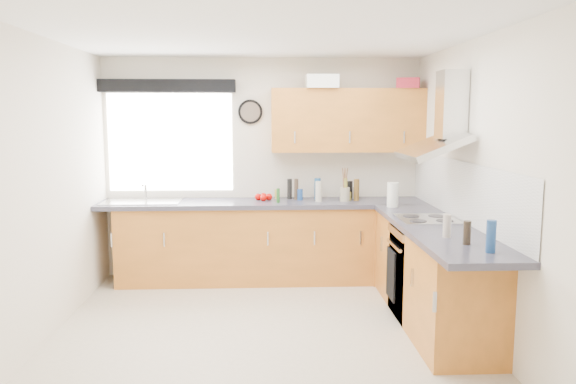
{
  "coord_description": "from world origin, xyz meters",
  "views": [
    {
      "loc": [
        0.0,
        -4.67,
        1.86
      ],
      "look_at": [
        0.25,
        0.85,
        1.1
      ],
      "focal_mm": 35.0,
      "sensor_mm": 36.0,
      "label": 1
    }
  ],
  "objects_px": {
    "oven": "(426,272)",
    "extractor_hood": "(442,125)",
    "upper_cabinets": "(347,120)",
    "washing_machine": "(201,248)"
  },
  "relations": [
    {
      "from": "upper_cabinets",
      "to": "washing_machine",
      "type": "height_order",
      "value": "upper_cabinets"
    },
    {
      "from": "extractor_hood",
      "to": "upper_cabinets",
      "type": "bearing_deg",
      "value": 116.13
    },
    {
      "from": "extractor_hood",
      "to": "washing_machine",
      "type": "distance_m",
      "value": 2.95
    },
    {
      "from": "upper_cabinets",
      "to": "washing_machine",
      "type": "bearing_deg",
      "value": -176.35
    },
    {
      "from": "oven",
      "to": "washing_machine",
      "type": "relative_size",
      "value": 1.12
    },
    {
      "from": "oven",
      "to": "upper_cabinets",
      "type": "height_order",
      "value": "upper_cabinets"
    },
    {
      "from": "extractor_hood",
      "to": "upper_cabinets",
      "type": "relative_size",
      "value": 0.46
    },
    {
      "from": "extractor_hood",
      "to": "washing_machine",
      "type": "xyz_separation_m",
      "value": [
        -2.3,
        1.22,
        -1.39
      ]
    },
    {
      "from": "washing_machine",
      "to": "extractor_hood",
      "type": "bearing_deg",
      "value": -36.3
    },
    {
      "from": "oven",
      "to": "extractor_hood",
      "type": "distance_m",
      "value": 1.35
    }
  ]
}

